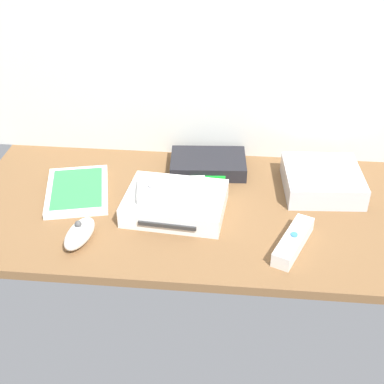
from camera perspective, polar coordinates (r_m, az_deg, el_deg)
ground_plane at (r=117.43cm, az=0.00°, el=-2.03°), size 100.00×48.00×2.00cm
back_wall at (r=125.10cm, az=1.12°, el=17.14°), size 110.00×1.20×64.00cm
game_console at (r=114.35cm, az=-1.79°, el=-1.19°), size 22.29×17.84×4.40cm
mini_computer at (r=124.76cm, az=13.75°, el=1.25°), size 18.10×18.10×5.30cm
game_case at (r=123.74cm, az=-12.15°, el=0.15°), size 17.65×21.64×1.56cm
network_router at (r=129.30cm, az=1.74°, el=3.03°), size 18.83×13.32×3.40cm
remote_wand at (r=106.79cm, az=10.77°, el=-5.21°), size 9.13×15.02×3.40cm
remote_nunchuk at (r=108.36cm, az=-11.92°, el=-4.37°), size 6.38×10.70×5.10cm
remote_classic_pad at (r=112.78cm, az=-2.18°, el=0.22°), size 15.36×9.89×2.40cm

